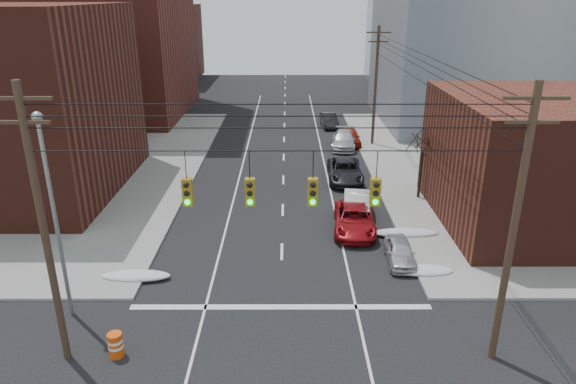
{
  "coord_description": "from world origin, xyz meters",
  "views": [
    {
      "loc": [
        0.3,
        -13.8,
        13.59
      ],
      "look_at": [
        0.35,
        13.6,
        3.0
      ],
      "focal_mm": 32.0,
      "sensor_mm": 36.0,
      "label": 1
    }
  ],
  "objects_px": {
    "red_pickup": "(354,219)",
    "parked_car_e": "(350,137)",
    "lot_car_c": "(13,194)",
    "parked_car_c": "(345,171)",
    "lot_car_b": "(112,156)",
    "parked_car_b": "(357,206)",
    "parked_car_d": "(344,140)",
    "construction_barrel": "(116,345)",
    "lot_car_d": "(63,164)",
    "lot_car_a": "(83,178)",
    "parked_car_a": "(400,252)",
    "parked_car_f": "(329,120)"
  },
  "relations": [
    {
      "from": "parked_car_c",
      "to": "construction_barrel",
      "type": "relative_size",
      "value": 5.34
    },
    {
      "from": "parked_car_a",
      "to": "parked_car_f",
      "type": "height_order",
      "value": "parked_car_f"
    },
    {
      "from": "parked_car_c",
      "to": "parked_car_f",
      "type": "bearing_deg",
      "value": 91.62
    },
    {
      "from": "red_pickup",
      "to": "lot_car_c",
      "type": "relative_size",
      "value": 0.98
    },
    {
      "from": "lot_car_c",
      "to": "construction_barrel",
      "type": "xyz_separation_m",
      "value": [
        11.71,
        -15.43,
        -0.4
      ]
    },
    {
      "from": "parked_car_a",
      "to": "lot_car_d",
      "type": "height_order",
      "value": "lot_car_d"
    },
    {
      "from": "parked_car_d",
      "to": "parked_car_e",
      "type": "xyz_separation_m",
      "value": [
        0.74,
        1.11,
        -0.03
      ]
    },
    {
      "from": "parked_car_d",
      "to": "construction_barrel",
      "type": "bearing_deg",
      "value": -104.74
    },
    {
      "from": "parked_car_d",
      "to": "parked_car_e",
      "type": "bearing_deg",
      "value": 63.83
    },
    {
      "from": "parked_car_b",
      "to": "lot_car_d",
      "type": "bearing_deg",
      "value": 165.76
    },
    {
      "from": "parked_car_c",
      "to": "parked_car_d",
      "type": "bearing_deg",
      "value": 86.48
    },
    {
      "from": "lot_car_c",
      "to": "lot_car_d",
      "type": "bearing_deg",
      "value": -1.24
    },
    {
      "from": "red_pickup",
      "to": "parked_car_e",
      "type": "distance_m",
      "value": 19.45
    },
    {
      "from": "construction_barrel",
      "to": "lot_car_a",
      "type": "bearing_deg",
      "value": 113.55
    },
    {
      "from": "parked_car_d",
      "to": "construction_barrel",
      "type": "xyz_separation_m",
      "value": [
        -12.21,
        -29.94,
        -0.23
      ]
    },
    {
      "from": "red_pickup",
      "to": "lot_car_c",
      "type": "bearing_deg",
      "value": 175.53
    },
    {
      "from": "parked_car_a",
      "to": "lot_car_c",
      "type": "bearing_deg",
      "value": 165.24
    },
    {
      "from": "parked_car_b",
      "to": "parked_car_e",
      "type": "distance_m",
      "value": 17.37
    },
    {
      "from": "lot_car_c",
      "to": "lot_car_b",
      "type": "bearing_deg",
      "value": -19.12
    },
    {
      "from": "parked_car_b",
      "to": "parked_car_c",
      "type": "bearing_deg",
      "value": 96.8
    },
    {
      "from": "parked_car_b",
      "to": "parked_car_f",
      "type": "distance_m",
      "value": 24.45
    },
    {
      "from": "construction_barrel",
      "to": "parked_car_e",
      "type": "bearing_deg",
      "value": 67.36
    },
    {
      "from": "parked_car_d",
      "to": "parked_car_f",
      "type": "xyz_separation_m",
      "value": [
        -0.78,
        8.26,
        -0.04
      ]
    },
    {
      "from": "red_pickup",
      "to": "parked_car_b",
      "type": "height_order",
      "value": "parked_car_b"
    },
    {
      "from": "lot_car_c",
      "to": "parked_car_c",
      "type": "bearing_deg",
      "value": -74.03
    },
    {
      "from": "red_pickup",
      "to": "lot_car_d",
      "type": "xyz_separation_m",
      "value": [
        -22.18,
        10.73,
        0.06
      ]
    },
    {
      "from": "parked_car_f",
      "to": "parked_car_c",
      "type": "bearing_deg",
      "value": -94.96
    },
    {
      "from": "parked_car_c",
      "to": "red_pickup",
      "type": "bearing_deg",
      "value": -90.53
    },
    {
      "from": "parked_car_e",
      "to": "lot_car_c",
      "type": "distance_m",
      "value": 29.19
    },
    {
      "from": "parked_car_e",
      "to": "lot_car_c",
      "type": "bearing_deg",
      "value": -147.97
    },
    {
      "from": "parked_car_b",
      "to": "red_pickup",
      "type": "bearing_deg",
      "value": -93.89
    },
    {
      "from": "red_pickup",
      "to": "parked_car_e",
      "type": "height_order",
      "value": "parked_car_e"
    },
    {
      "from": "parked_car_c",
      "to": "parked_car_e",
      "type": "bearing_deg",
      "value": 82.99
    },
    {
      "from": "red_pickup",
      "to": "parked_car_f",
      "type": "bearing_deg",
      "value": 93.85
    },
    {
      "from": "red_pickup",
      "to": "parked_car_c",
      "type": "distance_m",
      "value": 9.14
    },
    {
      "from": "parked_car_a",
      "to": "lot_car_a",
      "type": "height_order",
      "value": "lot_car_a"
    },
    {
      "from": "parked_car_b",
      "to": "lot_car_a",
      "type": "relative_size",
      "value": 1.01
    },
    {
      "from": "lot_car_d",
      "to": "lot_car_b",
      "type": "bearing_deg",
      "value": -44.01
    },
    {
      "from": "construction_barrel",
      "to": "lot_car_c",
      "type": "bearing_deg",
      "value": 127.19
    },
    {
      "from": "red_pickup",
      "to": "construction_barrel",
      "type": "bearing_deg",
      "value": -128.26
    },
    {
      "from": "parked_car_c",
      "to": "lot_car_c",
      "type": "xyz_separation_m",
      "value": [
        -23.05,
        -5.4,
        0.16
      ]
    },
    {
      "from": "red_pickup",
      "to": "parked_car_d",
      "type": "height_order",
      "value": "parked_car_d"
    },
    {
      "from": "parked_car_c",
      "to": "lot_car_d",
      "type": "distance_m",
      "value": 22.62
    },
    {
      "from": "lot_car_d",
      "to": "parked_car_d",
      "type": "bearing_deg",
      "value": -61.62
    },
    {
      "from": "parked_car_b",
      "to": "lot_car_b",
      "type": "height_order",
      "value": "parked_car_b"
    },
    {
      "from": "parked_car_e",
      "to": "lot_car_b",
      "type": "bearing_deg",
      "value": -163.54
    },
    {
      "from": "parked_car_a",
      "to": "construction_barrel",
      "type": "height_order",
      "value": "parked_car_a"
    },
    {
      "from": "parked_car_b",
      "to": "parked_car_e",
      "type": "xyz_separation_m",
      "value": [
        1.6,
        17.3,
        -0.03
      ]
    },
    {
      "from": "parked_car_e",
      "to": "parked_car_f",
      "type": "relative_size",
      "value": 0.98
    },
    {
      "from": "parked_car_f",
      "to": "lot_car_c",
      "type": "height_order",
      "value": "lot_car_c"
    }
  ]
}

